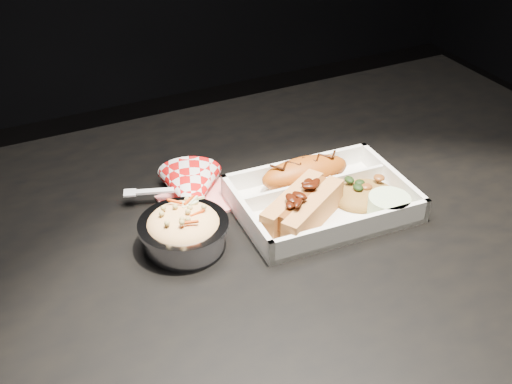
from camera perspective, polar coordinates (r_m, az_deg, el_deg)
dining_table at (r=0.99m, az=3.42°, el=-6.36°), size 1.20×0.80×0.75m
food_tray at (r=0.95m, az=5.83°, el=-0.92°), size 0.26×0.19×0.04m
fried_pastry at (r=0.98m, az=4.38°, el=1.75°), size 0.14×0.06×0.05m
hotdog at (r=0.90m, az=4.18°, el=-1.27°), size 0.15×0.12×0.06m
fried_rice_mound at (r=0.96m, az=9.61°, el=0.23°), size 0.10×0.08×0.03m
cupcake_liner at (r=0.94m, az=11.71°, el=-1.25°), size 0.06×0.06×0.03m
foil_coleslaw_cup at (r=0.87m, az=-6.45°, el=-3.27°), size 0.12×0.12×0.07m
napkin_fork at (r=0.96m, az=-5.79°, el=0.09°), size 0.17×0.14×0.10m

